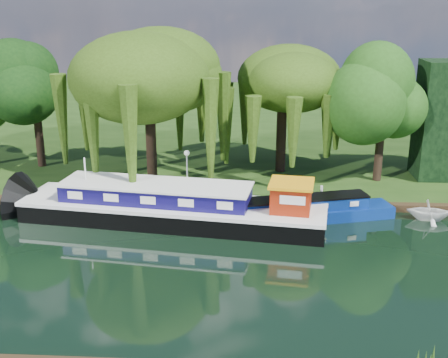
# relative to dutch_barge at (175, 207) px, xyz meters

# --- Properties ---
(ground) EXTENTS (120.00, 120.00, 0.00)m
(ground) POSITION_rel_dutch_barge_xyz_m (-0.35, -5.72, -0.92)
(ground) COLOR black
(far_bank) EXTENTS (120.00, 52.00, 0.45)m
(far_bank) POSITION_rel_dutch_barge_xyz_m (-0.35, 28.28, -0.69)
(far_bank) COLOR #18320D
(far_bank) RESTS_ON ground
(dutch_barge) EXTENTS (17.91, 6.39, 3.70)m
(dutch_barge) POSITION_rel_dutch_barge_xyz_m (0.00, 0.00, 0.00)
(dutch_barge) COLOR black
(dutch_barge) RESTS_ON ground
(narrowboat) EXTENTS (10.80, 4.53, 1.56)m
(narrowboat) POSITION_rel_dutch_barge_xyz_m (7.42, 0.57, -0.36)
(narrowboat) COLOR navy
(narrowboat) RESTS_ON ground
(red_dinghy) EXTENTS (3.22, 2.44, 0.63)m
(red_dinghy) POSITION_rel_dutch_barge_xyz_m (-7.92, 1.26, -0.92)
(red_dinghy) COLOR maroon
(red_dinghy) RESTS_ON ground
(white_cruiser) EXTENTS (2.81, 2.51, 1.34)m
(white_cruiser) POSITION_rel_dutch_barge_xyz_m (14.74, 1.10, -0.92)
(white_cruiser) COLOR silver
(white_cruiser) RESTS_ON ground
(willow_left) EXTENTS (8.08, 8.08, 9.68)m
(willow_left) POSITION_rel_dutch_barge_xyz_m (-2.43, 6.29, 6.57)
(willow_left) COLOR black
(willow_left) RESTS_ON far_bank
(willow_right) EXTENTS (6.57, 6.57, 8.01)m
(willow_right) POSITION_rel_dutch_barge_xyz_m (6.41, 9.02, 5.37)
(willow_right) COLOR black
(willow_right) RESTS_ON far_bank
(tree_far_mid) EXTENTS (5.16, 5.16, 8.44)m
(tree_far_mid) POSITION_rel_dutch_barge_xyz_m (-11.29, 9.34, 5.35)
(tree_far_mid) COLOR black
(tree_far_mid) RESTS_ON far_bank
(tree_far_right) EXTENTS (4.88, 4.88, 7.98)m
(tree_far_right) POSITION_rel_dutch_barge_xyz_m (12.95, 7.21, 5.03)
(tree_far_right) COLOR black
(tree_far_right) RESTS_ON far_bank
(lamppost) EXTENTS (0.36, 0.36, 2.56)m
(lamppost) POSITION_rel_dutch_barge_xyz_m (0.15, 4.78, 1.50)
(lamppost) COLOR silver
(lamppost) RESTS_ON far_bank
(mooring_posts) EXTENTS (19.16, 0.16, 1.00)m
(mooring_posts) POSITION_rel_dutch_barge_xyz_m (-0.85, 2.68, 0.03)
(mooring_posts) COLOR silver
(mooring_posts) RESTS_ON far_bank
(reeds_near) EXTENTS (33.70, 1.50, 1.10)m
(reeds_near) POSITION_rel_dutch_barge_xyz_m (6.53, -13.29, -0.37)
(reeds_near) COLOR #204512
(reeds_near) RESTS_ON ground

